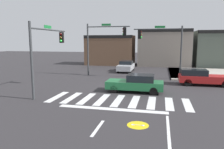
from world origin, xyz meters
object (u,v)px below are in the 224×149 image
object	(u,v)px
traffic_signal_northeast	(163,42)
traffic_signal_southwest	(47,45)
car_silver	(126,66)
car_green	(136,83)
traffic_signal_northwest	(103,40)
car_red	(202,77)

from	to	relation	value
traffic_signal_northeast	traffic_signal_southwest	size ratio (longest dim) A/B	1.04
traffic_signal_northeast	car_silver	xyz separation A→B (m)	(-4.75, 4.90, -3.30)
traffic_signal_southwest	traffic_signal_northeast	bearing A→B (deg)	-45.89
car_silver	traffic_signal_northeast	bearing A→B (deg)	44.09
traffic_signal_northeast	car_green	size ratio (longest dim) A/B	1.25
traffic_signal_northwest	car_red	xyz separation A→B (m)	(10.57, -3.35, -3.53)
car_green	traffic_signal_northeast	bearing A→B (deg)	-106.30
traffic_signal_northeast	car_silver	world-z (taller)	traffic_signal_northeast
traffic_signal_southwest	car_silver	world-z (taller)	traffic_signal_southwest
car_silver	traffic_signal_northwest	bearing A→B (deg)	-25.92
car_red	car_silver	bearing A→B (deg)	137.98
traffic_signal_southwest	car_green	distance (m)	7.76
traffic_signal_southwest	car_red	size ratio (longest dim) A/B	1.18
traffic_signal_southwest	traffic_signal_northwest	bearing A→B (deg)	-12.72
traffic_signal_northeast	car_silver	distance (m)	7.58
traffic_signal_northeast	traffic_signal_northwest	xyz separation A→B (m)	(-6.83, 0.60, 0.26)
traffic_signal_northwest	car_green	size ratio (longest dim) A/B	1.34
car_green	traffic_signal_southwest	bearing A→B (deg)	14.19
traffic_signal_southwest	car_red	xyz separation A→B (m)	(12.66, 5.91, -3.05)
traffic_signal_northwest	car_green	bearing A→B (deg)	-57.31
car_red	car_silver	xyz separation A→B (m)	(-8.48, 7.64, -0.03)
traffic_signal_southwest	car_green	size ratio (longest dim) A/B	1.21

